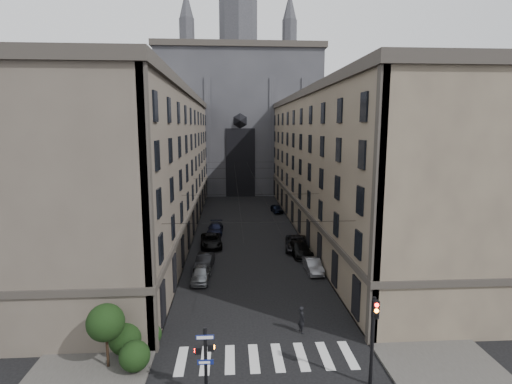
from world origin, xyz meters
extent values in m
cube|color=#383533|center=(-10.50, 36.00, 0.07)|extent=(7.00, 80.00, 0.15)
cube|color=#383533|center=(10.50, 36.00, 0.07)|extent=(7.00, 80.00, 0.15)
cube|color=beige|center=(0.00, 5.00, 0.01)|extent=(11.00, 3.20, 0.01)
cube|color=#51483E|center=(-13.50, 36.00, 9.00)|extent=(13.00, 60.00, 18.00)
cube|color=#38332D|center=(-13.50, 36.00, 18.40)|extent=(13.60, 60.60, 0.90)
cube|color=#38332D|center=(-13.50, 36.00, 4.20)|extent=(13.40, 60.30, 0.50)
cube|color=brown|center=(13.50, 36.00, 9.00)|extent=(13.00, 60.00, 18.00)
cube|color=#38332D|center=(13.50, 36.00, 18.40)|extent=(13.60, 60.60, 0.90)
cube|color=#38332D|center=(13.50, 36.00, 4.20)|extent=(13.40, 60.30, 0.50)
cube|color=#2D2D33|center=(0.00, 75.00, 15.00)|extent=(34.00, 22.00, 30.00)
cube|color=#38332D|center=(0.00, 75.00, 30.50)|extent=(35.00, 23.00, 1.20)
cylinder|color=#2D2D33|center=(0.00, 75.00, 37.00)|extent=(8.40, 8.40, 14.00)
cone|color=#2D2D33|center=(-11.00, 72.00, 36.50)|extent=(3.20, 3.20, 13.00)
cone|color=#2D2D33|center=(11.00, 72.00, 36.50)|extent=(3.20, 3.20, 13.00)
cube|color=black|center=(0.00, 63.95, 7.00)|extent=(6.00, 0.30, 14.00)
cylinder|color=black|center=(-3.50, 1.50, 2.00)|extent=(0.18, 0.18, 4.00)
cube|color=orange|center=(-3.22, 1.50, 2.90)|extent=(0.34, 0.24, 0.38)
cube|color=#FF0C07|center=(-3.88, 1.60, 2.70)|extent=(0.34, 0.24, 0.38)
cube|color=navy|center=(-3.50, 1.37, 3.55)|extent=(0.95, 0.05, 0.24)
cube|color=navy|center=(-3.50, 1.37, 2.15)|extent=(0.85, 0.05, 0.27)
cylinder|color=black|center=(5.60, 2.00, 2.60)|extent=(0.20, 0.20, 5.20)
cube|color=black|center=(5.60, 1.78, 4.60)|extent=(0.34, 0.30, 1.00)
cylinder|color=#FF0C07|center=(5.60, 1.62, 4.92)|extent=(0.22, 0.05, 0.22)
cylinder|color=orange|center=(5.60, 1.62, 4.60)|extent=(0.22, 0.05, 0.22)
cylinder|color=black|center=(5.60, 1.62, 4.28)|extent=(0.22, 0.05, 0.22)
sphere|color=black|center=(-7.80, 4.00, 1.05)|extent=(1.80, 1.80, 1.80)
sphere|color=black|center=(-8.80, 5.80, 1.15)|extent=(2.00, 2.00, 2.00)
sphere|color=black|center=(-7.40, 6.80, 0.85)|extent=(1.40, 1.40, 1.40)
cylinder|color=black|center=(-9.50, 4.50, 1.35)|extent=(0.16, 0.16, 2.40)
sphere|color=black|center=(-9.50, 4.50, 2.95)|extent=(2.20, 2.20, 2.20)
cylinder|color=black|center=(0.00, 10.00, 7.50)|extent=(14.00, 0.03, 0.03)
cylinder|color=black|center=(0.00, 22.00, 7.50)|extent=(14.00, 0.03, 0.03)
cylinder|color=black|center=(0.00, 35.00, 7.50)|extent=(14.00, 0.03, 0.03)
cylinder|color=black|center=(0.00, 48.00, 7.50)|extent=(14.00, 0.03, 0.03)
cylinder|color=black|center=(0.00, 60.00, 7.50)|extent=(14.00, 0.03, 0.03)
cylinder|color=black|center=(-1.30, 36.00, 7.10)|extent=(0.03, 60.00, 0.03)
cylinder|color=black|center=(1.30, 36.00, 7.10)|extent=(0.03, 60.00, 0.03)
imported|color=gray|center=(-4.94, 17.96, 0.71)|extent=(1.86, 4.22, 1.41)
imported|color=black|center=(-4.82, 21.27, 0.73)|extent=(2.01, 4.58, 1.46)
imported|color=black|center=(-4.48, 28.90, 0.75)|extent=(2.88, 5.56, 1.50)
imported|color=black|center=(-4.20, 34.78, 0.71)|extent=(2.14, 4.94, 1.41)
imported|color=slate|center=(6.00, 19.59, 0.67)|extent=(1.54, 4.13, 1.35)
imported|color=black|center=(5.58, 26.99, 0.77)|extent=(3.29, 5.86, 1.55)
imported|color=black|center=(5.58, 24.95, 0.75)|extent=(2.67, 5.40, 1.51)
imported|color=black|center=(5.67, 47.66, 0.67)|extent=(2.03, 4.07, 1.33)
imported|color=black|center=(2.77, 8.00, 0.96)|extent=(0.63, 0.80, 1.93)
camera|label=1|loc=(-2.11, -17.86, 14.27)|focal=28.00mm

